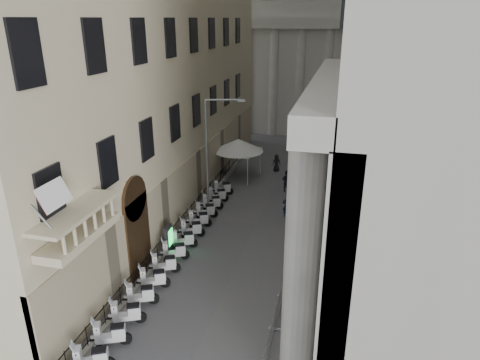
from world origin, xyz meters
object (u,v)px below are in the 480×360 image
object	(u,v)px
street_lamp	(211,148)
pedestrian_a	(287,206)
security_tent	(237,144)
info_kiosk	(169,240)
pedestrian_b	(287,181)

from	to	relation	value
street_lamp	pedestrian_a	xyz separation A→B (m)	(5.18, 0.65, -4.04)
street_lamp	pedestrian_a	size ratio (longest dim) A/B	4.96
security_tent	info_kiosk	distance (m)	14.00
pedestrian_b	pedestrian_a	bearing A→B (deg)	125.22
street_lamp	pedestrian_b	world-z (taller)	street_lamp
street_lamp	info_kiosk	size ratio (longest dim) A/B	4.60
security_tent	street_lamp	distance (m)	8.16
security_tent	street_lamp	size ratio (longest dim) A/B	0.52
street_lamp	pedestrian_a	bearing A→B (deg)	-6.55
pedestrian_b	security_tent	bearing A→B (deg)	-1.37
info_kiosk	pedestrian_a	size ratio (longest dim) A/B	1.08
security_tent	pedestrian_a	size ratio (longest dim) A/B	2.58
street_lamp	info_kiosk	distance (m)	7.19
street_lamp	pedestrian_a	distance (m)	6.61
street_lamp	info_kiosk	bearing A→B (deg)	-111.89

